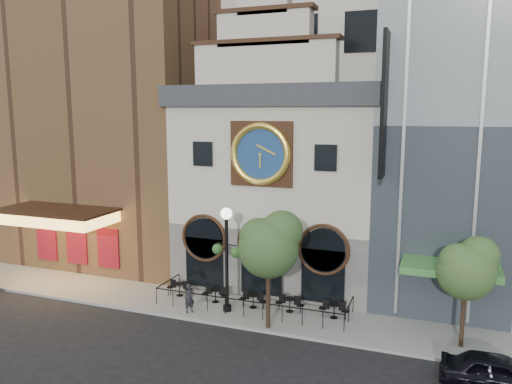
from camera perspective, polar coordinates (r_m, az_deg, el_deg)
The scene contains 16 objects.
ground at distance 26.17m, azimuth -2.42°, elevation -15.33°, with size 120.00×120.00×0.00m, color black.
sidewalk at distance 28.27m, azimuth -0.40°, elevation -13.23°, with size 44.00×5.00×0.15m, color gray.
clock_building at distance 31.45m, azimuth 3.04°, elevation 1.55°, with size 12.60×8.78×18.65m.
theater_building at distance 38.95m, azimuth -14.83°, elevation 11.45°, with size 14.00×15.60×25.00m.
retail_building at distance 32.13m, azimuth 27.23°, elevation 6.90°, with size 14.00×14.40×20.00m.
cafe_railing at distance 28.07m, azimuth -0.41°, elevation -12.24°, with size 10.60×2.60×0.90m, color black, non-canonical shape.
bistro_0 at distance 30.12m, azimuth -8.72°, elevation -10.81°, with size 1.58×0.68×0.90m.
bistro_1 at distance 28.94m, azimuth -4.66°, elevation -11.57°, with size 1.58×0.68×0.90m.
bistro_2 at distance 28.10m, azimuth -0.32°, elevation -12.20°, with size 1.58×0.68×0.90m.
bistro_3 at distance 27.61m, azimuth 3.88°, elevation -12.61°, with size 1.58×0.68×0.90m.
bistro_4 at distance 27.11m, azimuth 8.91°, elevation -13.13°, with size 1.58×0.68×0.90m.
car_right at distance 22.77m, azimuth 26.05°, elevation -18.15°, with size 1.77×4.39×1.50m, color black.
pedestrian at distance 27.60m, azimuth -7.60°, elevation -11.97°, with size 0.57×0.38×1.57m, color black.
lamppost at distance 26.75m, azimuth -3.38°, elevation -6.39°, with size 1.79×0.87×5.71m.
tree_left at distance 24.46m, azimuth 1.58°, elevation -5.83°, with size 3.09×2.98×5.96m.
tree_right at distance 24.57m, azimuth 23.00°, elevation -7.87°, with size 2.69×2.59×5.19m.
Camera 1 is at (9.31, -21.93, 10.84)m, focal length 35.00 mm.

